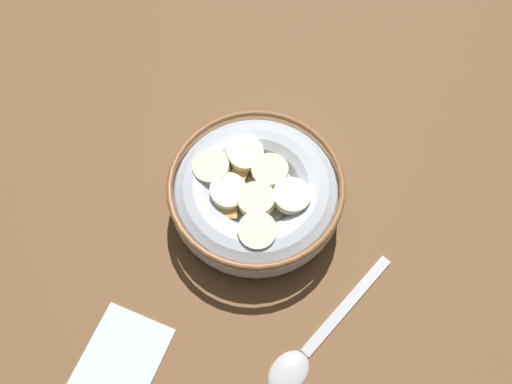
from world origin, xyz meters
TOP-DOWN VIEW (x-y plane):
  - ground_plane at (0.00, 0.00)cm, footprint 133.00×133.00cm
  - cereal_bowl at (-0.01, 0.02)cm, footprint 16.77×16.77cm
  - spoon at (-14.46, -4.17)cm, footprint 13.07×12.88cm
  - folded_napkin at (-16.10, 12.81)cm, footprint 12.91×10.60cm

SIDE VIEW (x-z plane):
  - ground_plane at x=0.00cm, z-range -2.00..0.00cm
  - folded_napkin at x=-16.10cm, z-range 0.00..0.30cm
  - spoon at x=-14.46cm, z-range -0.07..0.73cm
  - cereal_bowl at x=-0.01cm, z-range -0.08..5.56cm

